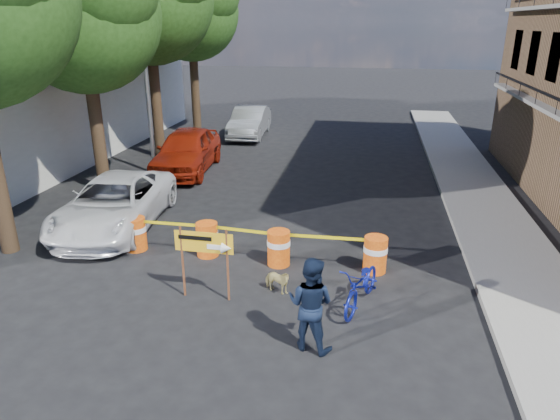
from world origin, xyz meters
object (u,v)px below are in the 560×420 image
at_px(barrel_far_right, 375,254).
at_px(dog, 277,281).
at_px(bicycle, 363,266).
at_px(sedan_silver, 250,122).
at_px(pedestrian, 311,304).
at_px(sedan_red, 187,150).
at_px(detour_sign, 211,249).
at_px(suv_white, 115,204).
at_px(barrel_far_left, 135,233).
at_px(barrel_mid_right, 279,247).
at_px(barrel_mid_left, 207,239).

height_order(barrel_far_right, dog, barrel_far_right).
xyz_separation_m(bicycle, sedan_silver, (-6.31, 16.01, -0.19)).
xyz_separation_m(pedestrian, bicycle, (0.90, 1.61, 0.03)).
bearing_deg(dog, sedan_red, 51.85).
height_order(detour_sign, pedestrian, pedestrian).
bearing_deg(barrel_far_right, detour_sign, -150.87).
distance_m(detour_sign, sedan_red, 10.27).
distance_m(pedestrian, suv_white, 7.94).
bearing_deg(barrel_far_left, barrel_mid_right, -2.69).
height_order(dog, sedan_red, sedan_red).
height_order(barrel_mid_left, dog, barrel_mid_left).
height_order(barrel_far_left, barrel_far_right, same).
bearing_deg(suv_white, bicycle, -29.47).
bearing_deg(suv_white, pedestrian, -42.86).
bearing_deg(sedan_red, bicycle, -56.22).
bearing_deg(dog, sedan_silver, 36.46).
bearing_deg(barrel_mid_left, sedan_red, 113.86).
relative_size(barrel_mid_right, suv_white, 0.17).
bearing_deg(detour_sign, barrel_mid_left, 111.99).
bearing_deg(barrel_mid_right, dog, -81.08).
relative_size(barrel_mid_left, dog, 1.31).
xyz_separation_m(dog, suv_white, (-5.38, 2.92, 0.45)).
relative_size(dog, sedan_silver, 0.15).
relative_size(dog, sedan_red, 0.14).
relative_size(barrel_far_left, barrel_mid_right, 1.00).
xyz_separation_m(barrel_far_left, bicycle, (5.98, -1.79, 0.48)).
height_order(barrel_mid_left, sedan_silver, sedan_silver).
bearing_deg(pedestrian, barrel_mid_right, -53.90).
height_order(bicycle, sedan_silver, bicycle).
xyz_separation_m(barrel_far_right, dog, (-2.14, -1.44, -0.18)).
bearing_deg(dog, barrel_far_left, 89.94).
distance_m(barrel_mid_right, barrel_far_right, 2.36).
bearing_deg(barrel_far_right, barrel_mid_left, 178.33).
bearing_deg(barrel_mid_left, dog, -36.31).
relative_size(detour_sign, pedestrian, 0.91).
bearing_deg(pedestrian, detour_sign, -14.34).
xyz_separation_m(barrel_mid_right, barrel_far_right, (2.36, 0.06, 0.00)).
distance_m(barrel_mid_right, dog, 1.41).
distance_m(pedestrian, sedan_red, 12.50).
relative_size(pedestrian, sedan_red, 0.36).
xyz_separation_m(barrel_far_right, suv_white, (-7.53, 1.48, 0.26)).
height_order(barrel_far_left, suv_white, suv_white).
height_order(barrel_far_left, dog, barrel_far_left).
xyz_separation_m(barrel_mid_left, sedan_silver, (-2.31, 14.22, 0.30)).
relative_size(barrel_far_right, sedan_silver, 0.19).
distance_m(barrel_mid_left, pedestrian, 4.62).
height_order(barrel_far_left, pedestrian, pedestrian).
height_order(barrel_far_right, sedan_silver, sedan_silver).
bearing_deg(barrel_mid_left, barrel_far_left, -179.96).
height_order(pedestrian, sedan_silver, pedestrian).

